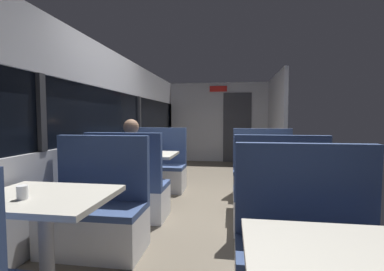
# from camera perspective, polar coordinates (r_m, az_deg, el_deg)

# --- Properties ---
(ground_plane) EXTENTS (3.30, 9.20, 0.02)m
(ground_plane) POSITION_cam_1_polar(r_m,az_deg,el_deg) (4.00, 2.40, -15.02)
(ground_plane) COLOR #665B4C
(carriage_window_panel_left) EXTENTS (0.09, 8.48, 2.30)m
(carriage_window_panel_left) POSITION_cam_1_polar(r_m,az_deg,el_deg) (4.20, -17.67, 1.25)
(carriage_window_panel_left) COLOR #B2B2B7
(carriage_window_panel_left) RESTS_ON ground_plane
(carriage_end_bulkhead) EXTENTS (2.90, 0.11, 2.30)m
(carriage_end_bulkhead) POSITION_cam_1_polar(r_m,az_deg,el_deg) (7.97, 5.96, 2.68)
(carriage_end_bulkhead) COLOR #B2B2B7
(carriage_end_bulkhead) RESTS_ON ground_plane
(carriage_aisle_panel_right) EXTENTS (0.08, 2.40, 2.30)m
(carriage_aisle_panel_right) POSITION_cam_1_polar(r_m,az_deg,el_deg) (6.86, 17.25, 2.48)
(carriage_aisle_panel_right) COLOR #B2B2B7
(carriage_aisle_panel_right) RESTS_ON ground_plane
(dining_table_near_window) EXTENTS (0.90, 0.70, 0.74)m
(dining_table_near_window) POSITION_cam_1_polar(r_m,az_deg,el_deg) (2.21, -28.55, -13.45)
(dining_table_near_window) COLOR #9E9EA3
(dining_table_near_window) RESTS_ON ground_plane
(bench_near_window_facing_entry) EXTENTS (0.95, 0.50, 1.10)m
(bench_near_window_facing_entry) POSITION_cam_1_polar(r_m,az_deg,el_deg) (2.86, -19.60, -15.79)
(bench_near_window_facing_entry) COLOR silver
(bench_near_window_facing_entry) RESTS_ON ground_plane
(dining_table_mid_window) EXTENTS (0.90, 0.70, 0.74)m
(dining_table_mid_window) POSITION_cam_1_polar(r_m,az_deg,el_deg) (4.18, -9.69, -5.09)
(dining_table_mid_window) COLOR #9E9EA3
(dining_table_mid_window) RESTS_ON ground_plane
(bench_mid_window_facing_end) EXTENTS (0.95, 0.50, 1.10)m
(bench_mid_window_facing_end) POSITION_cam_1_polar(r_m,az_deg,el_deg) (3.60, -13.15, -11.63)
(bench_mid_window_facing_end) COLOR silver
(bench_mid_window_facing_end) RESTS_ON ground_plane
(bench_mid_window_facing_entry) EXTENTS (0.95, 0.50, 1.10)m
(bench_mid_window_facing_entry) POSITION_cam_1_polar(r_m,az_deg,el_deg) (4.89, -7.10, -7.48)
(bench_mid_window_facing_entry) COLOR silver
(bench_mid_window_facing_entry) RESTS_ON ground_plane
(bench_front_aisle_facing_entry) EXTENTS (0.95, 0.50, 1.10)m
(bench_front_aisle_facing_entry) POSITION_cam_1_polar(r_m,az_deg,el_deg) (2.08, 23.51, -23.66)
(bench_front_aisle_facing_entry) COLOR silver
(bench_front_aisle_facing_entry) RESTS_ON ground_plane
(dining_table_rear_aisle) EXTENTS (0.90, 0.70, 0.74)m
(dining_table_rear_aisle) POSITION_cam_1_polar(r_m,az_deg,el_deg) (3.82, 15.93, -6.02)
(dining_table_rear_aisle) COLOR #9E9EA3
(dining_table_rear_aisle) RESTS_ON ground_plane
(bench_rear_aisle_facing_end) EXTENTS (0.95, 0.50, 1.10)m
(bench_rear_aisle_facing_end) POSITION_cam_1_polar(r_m,az_deg,el_deg) (3.21, 17.52, -13.60)
(bench_rear_aisle_facing_end) COLOR silver
(bench_rear_aisle_facing_end) RESTS_ON ground_plane
(bench_rear_aisle_facing_entry) EXTENTS (0.95, 0.50, 1.10)m
(bench_rear_aisle_facing_entry) POSITION_cam_1_polar(r_m,az_deg,el_deg) (4.56, 14.69, -8.41)
(bench_rear_aisle_facing_entry) COLOR silver
(bench_rear_aisle_facing_entry) RESTS_ON ground_plane
(seated_passenger) EXTENTS (0.47, 0.55, 1.26)m
(seated_passenger) POSITION_cam_1_polar(r_m,az_deg,el_deg) (3.62, -12.77, -8.15)
(seated_passenger) COLOR #26262D
(seated_passenger) RESTS_ON ground_plane
(coffee_cup_primary) EXTENTS (0.07, 0.07, 0.09)m
(coffee_cup_primary) POSITION_cam_1_polar(r_m,az_deg,el_deg) (2.13, -32.14, -10.12)
(coffee_cup_primary) COLOR white
(coffee_cup_primary) RESTS_ON dining_table_near_window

